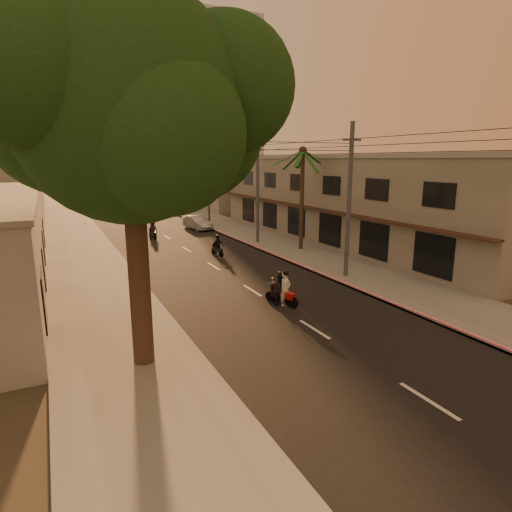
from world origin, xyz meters
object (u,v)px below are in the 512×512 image
object	(u,v)px
scooter_far_a	(153,231)
scooter_mid_a	(281,289)
broadleaf_tree	(141,108)
palm_tree	(303,156)
scooter_red	(285,290)
scooter_mid_b	(218,246)
parked_car	(198,223)

from	to	relation	value
scooter_far_a	scooter_mid_a	bearing A→B (deg)	-93.11
broadleaf_tree	palm_tree	xyz separation A→B (m)	(14.61, 13.86, -1.33)
scooter_red	scooter_mid_a	world-z (taller)	scooter_red
broadleaf_tree	scooter_mid_b	bearing A→B (deg)	61.37
palm_tree	parked_car	size ratio (longest dim) A/B	1.88
scooter_mid_a	palm_tree	bearing A→B (deg)	28.72
palm_tree	scooter_mid_b	world-z (taller)	palm_tree
palm_tree	scooter_far_a	distance (m)	14.93
scooter_mid_a	scooter_mid_b	bearing A→B (deg)	59.49
scooter_far_a	scooter_red	bearing A→B (deg)	-92.89
scooter_mid_b	scooter_red	bearing A→B (deg)	-103.46
scooter_red	parked_car	size ratio (longest dim) A/B	0.41
palm_tree	scooter_red	world-z (taller)	palm_tree
scooter_mid_a	parked_car	distance (m)	24.03
scooter_mid_b	parked_car	xyz separation A→B (m)	(2.60, 12.45, -0.04)
broadleaf_tree	scooter_red	bearing A→B (deg)	23.52
broadleaf_tree	scooter_far_a	distance (m)	25.39
scooter_far_a	scooter_mid_b	bearing A→B (deg)	-81.08
scooter_red	scooter_far_a	world-z (taller)	scooter_red
broadleaf_tree	scooter_far_a	size ratio (longest dim) A/B	6.97
scooter_mid_a	scooter_red	bearing A→B (deg)	-93.59
scooter_mid_a	parked_car	xyz separation A→B (m)	(3.65, 23.75, -0.07)
scooter_red	scooter_far_a	distance (m)	20.63
broadleaf_tree	scooter_far_a	xyz separation A→B (m)	(5.28, 23.61, -7.70)
scooter_mid_b	scooter_mid_a	bearing A→B (deg)	-104.06
palm_tree	scooter_far_a	size ratio (longest dim) A/B	4.72
palm_tree	parked_car	world-z (taller)	palm_tree
scooter_red	broadleaf_tree	bearing A→B (deg)	-173.52
broadleaf_tree	scooter_mid_a	bearing A→B (deg)	25.53
palm_tree	scooter_far_a	bearing A→B (deg)	133.73
palm_tree	broadleaf_tree	bearing A→B (deg)	-136.52
parked_car	scooter_mid_b	bearing A→B (deg)	-109.54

